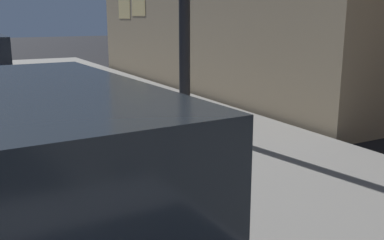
% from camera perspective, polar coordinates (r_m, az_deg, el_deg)
% --- Properties ---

